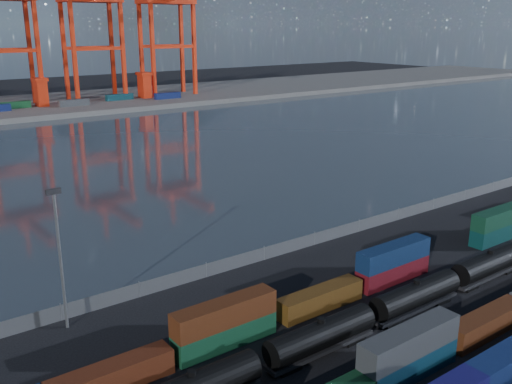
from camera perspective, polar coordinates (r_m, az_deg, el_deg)
ground at (r=67.19m, az=15.95°, el=-14.14°), size 700.00×700.00×0.00m
harbor_water at (r=150.44m, az=-17.33°, el=2.85°), size 700.00×700.00×0.00m
container_row_mid at (r=58.79m, az=13.88°, el=-16.41°), size 141.18×2.50×5.34m
container_row_north at (r=81.15m, az=14.52°, el=-6.88°), size 142.43×2.47×5.27m
waterfront_fence at (r=84.40m, az=0.82°, el=-6.18°), size 160.12×0.12×2.20m
yard_light_mast at (r=66.81m, az=-19.04°, el=-5.72°), size 1.60×0.40×16.60m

